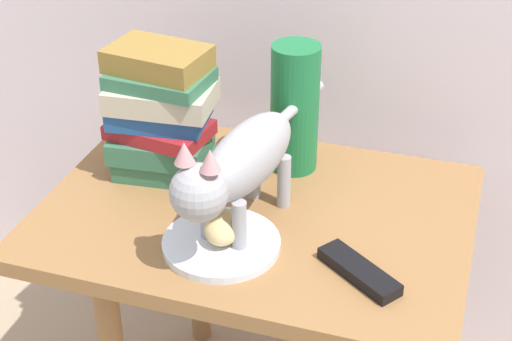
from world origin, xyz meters
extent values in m
cube|color=olive|center=(0.00, 0.00, 0.53)|extent=(0.75, 0.54, 0.03)
cylinder|color=olive|center=(-0.20, 0.20, 0.26)|extent=(0.04, 0.04, 0.51)
cylinder|color=olive|center=(0.20, 0.20, 0.26)|extent=(0.04, 0.04, 0.51)
cylinder|color=silver|center=(-0.02, -0.12, 0.55)|extent=(0.20, 0.20, 0.01)
ellipsoid|color=#E0BC7A|center=(-0.02, -0.12, 0.58)|extent=(0.07, 0.09, 0.05)
cylinder|color=#99999E|center=(0.01, -0.13, 0.59)|extent=(0.02, 0.02, 0.10)
cylinder|color=#99999E|center=(-0.05, -0.12, 0.59)|extent=(0.02, 0.02, 0.10)
cylinder|color=#99999E|center=(0.04, 0.03, 0.59)|extent=(0.02, 0.02, 0.10)
cylinder|color=#99999E|center=(-0.02, 0.04, 0.59)|extent=(0.02, 0.02, 0.10)
ellipsoid|color=#99999E|center=(0.00, -0.04, 0.67)|extent=(0.14, 0.27, 0.11)
sphere|color=#99999E|center=(-0.03, -0.19, 0.69)|extent=(0.09, 0.09, 0.09)
cone|color=tan|center=(-0.01, -0.20, 0.75)|extent=(0.03, 0.03, 0.03)
cone|color=tan|center=(-0.05, -0.19, 0.75)|extent=(0.03, 0.03, 0.03)
cylinder|color=#99999E|center=(0.04, 0.16, 0.68)|extent=(0.05, 0.16, 0.02)
cube|color=#336B4C|center=(-0.20, 0.07, 0.56)|extent=(0.18, 0.13, 0.04)
cube|color=#336B4C|center=(-0.21, 0.06, 0.60)|extent=(0.19, 0.14, 0.04)
cube|color=maroon|center=(-0.21, 0.06, 0.64)|extent=(0.19, 0.14, 0.03)
cube|color=#1E4C8C|center=(-0.21, 0.07, 0.67)|extent=(0.19, 0.14, 0.03)
cube|color=#BCB299|center=(-0.20, 0.07, 0.70)|extent=(0.20, 0.14, 0.04)
cube|color=#336B4C|center=(-0.20, 0.07, 0.74)|extent=(0.18, 0.14, 0.03)
cube|color=olive|center=(-0.21, 0.08, 0.77)|extent=(0.19, 0.14, 0.04)
cylinder|color=#196B38|center=(0.02, 0.16, 0.67)|extent=(0.09, 0.09, 0.25)
cube|color=black|center=(0.21, -0.13, 0.55)|extent=(0.15, 0.12, 0.02)
camera|label=1|loc=(0.35, -1.09, 1.33)|focal=54.96mm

